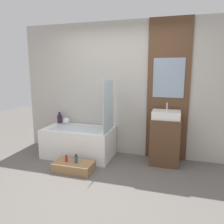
% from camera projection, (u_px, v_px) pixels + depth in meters
% --- Properties ---
extents(ground_plane, '(12.00, 12.00, 0.00)m').
position_uv_depth(ground_plane, '(94.00, 192.00, 3.06)').
color(ground_plane, '#605B56').
extents(wall_tiled_back, '(4.20, 0.06, 2.60)m').
position_uv_depth(wall_tiled_back, '(122.00, 90.00, 4.30)').
color(wall_tiled_back, '#B7B2A8').
rests_on(wall_tiled_back, ground_plane).
extents(wall_wood_accent, '(0.76, 0.04, 2.60)m').
position_uv_depth(wall_wood_accent, '(168.00, 90.00, 4.00)').
color(wall_wood_accent, brown).
rests_on(wall_wood_accent, ground_plane).
extents(bathtub, '(1.33, 0.75, 0.57)m').
position_uv_depth(bathtub, '(79.00, 142.00, 4.31)').
color(bathtub, white).
rests_on(bathtub, ground_plane).
extents(glass_shower_screen, '(0.01, 0.58, 0.95)m').
position_uv_depth(glass_shower_screen, '(108.00, 106.00, 3.93)').
color(glass_shower_screen, silver).
rests_on(glass_shower_screen, bathtub).
extents(wooden_step_bench, '(0.66, 0.36, 0.16)m').
position_uv_depth(wooden_step_bench, '(74.00, 167.00, 3.69)').
color(wooden_step_bench, '#997047').
rests_on(wooden_step_bench, ground_plane).
extents(vanity_cabinet, '(0.51, 0.45, 0.84)m').
position_uv_depth(vanity_cabinet, '(165.00, 141.00, 3.94)').
color(vanity_cabinet, brown).
rests_on(vanity_cabinet, ground_plane).
extents(sink, '(0.48, 0.37, 0.27)m').
position_uv_depth(sink, '(166.00, 115.00, 3.85)').
color(sink, white).
rests_on(sink, vanity_cabinet).
extents(vase_tall_dark, '(0.10, 0.10, 0.24)m').
position_uv_depth(vase_tall_dark, '(60.00, 119.00, 4.66)').
color(vase_tall_dark, '#2D1E33').
rests_on(vase_tall_dark, bathtub).
extents(vase_round_light, '(0.13, 0.13, 0.13)m').
position_uv_depth(vase_round_light, '(66.00, 121.00, 4.60)').
color(vase_round_light, white).
rests_on(vase_round_light, bathtub).
extents(bottle_soap_primary, '(0.04, 0.04, 0.11)m').
position_uv_depth(bottle_soap_primary, '(66.00, 159.00, 3.70)').
color(bottle_soap_primary, red).
rests_on(bottle_soap_primary, wooden_step_bench).
extents(bottle_soap_secondary, '(0.05, 0.05, 0.14)m').
position_uv_depth(bottle_soap_secondary, '(76.00, 159.00, 3.65)').
color(bottle_soap_secondary, '#2D567A').
rests_on(bottle_soap_secondary, wooden_step_bench).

